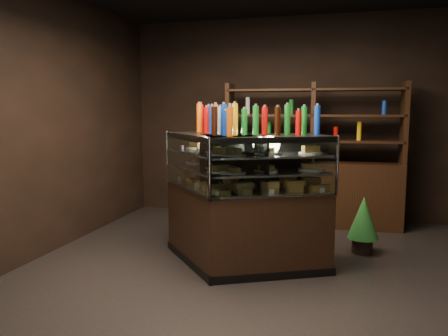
{
  "coord_description": "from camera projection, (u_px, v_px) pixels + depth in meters",
  "views": [
    {
      "loc": [
        0.68,
        -4.16,
        1.61
      ],
      "look_at": [
        -0.44,
        0.06,
        1.04
      ],
      "focal_mm": 35.0,
      "sensor_mm": 36.0,
      "label": 1
    }
  ],
  "objects": [
    {
      "name": "food_display",
      "position": [
        238.0,
        167.0,
        4.47
      ],
      "size": [
        1.61,
        0.99,
        0.43
      ],
      "color": "gold",
      "rests_on": "display_case"
    },
    {
      "name": "bottles_top",
      "position": [
        239.0,
        120.0,
        4.41
      ],
      "size": [
        1.44,
        0.85,
        0.3
      ],
      "color": "#0F38B2",
      "rests_on": "display_case"
    },
    {
      "name": "ground",
      "position": [
        265.0,
        273.0,
        4.37
      ],
      "size": [
        5.0,
        5.0,
        0.0
      ],
      "primitive_type": "plane",
      "color": "black",
      "rests_on": "ground"
    },
    {
      "name": "display_case",
      "position": [
        238.0,
        222.0,
        4.55
      ],
      "size": [
        1.94,
        1.38,
        1.38
      ],
      "rotation": [
        0.0,
        0.0,
        -0.21
      ],
      "color": "black",
      "rests_on": "ground"
    },
    {
      "name": "back_shelving",
      "position": [
        312.0,
        183.0,
        6.18
      ],
      "size": [
        2.45,
        0.49,
        2.0
      ],
      "rotation": [
        0.0,
        0.0,
        0.03
      ],
      "color": "black",
      "rests_on": "ground"
    },
    {
      "name": "potted_conifer",
      "position": [
        363.0,
        217.0,
        4.94
      ],
      "size": [
        0.35,
        0.35,
        0.74
      ],
      "rotation": [
        0.0,
        0.0,
        0.35
      ],
      "color": "black",
      "rests_on": "ground"
    },
    {
      "name": "room_shell",
      "position": [
        268.0,
        76.0,
        4.12
      ],
      "size": [
        5.02,
        5.02,
        3.01
      ],
      "color": "black",
      "rests_on": "ground"
    }
  ]
}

